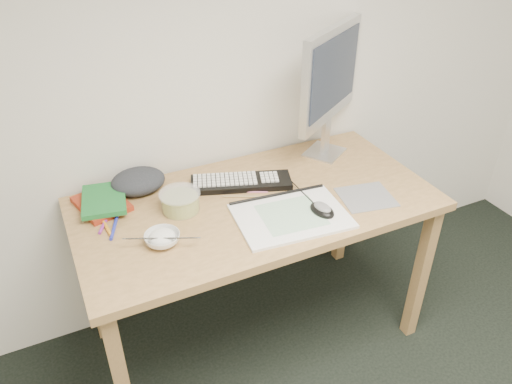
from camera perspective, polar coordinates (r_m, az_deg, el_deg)
desk at (r=2.00m, az=0.05°, el=-2.93°), size 1.40×0.70×0.75m
mousepad at (r=2.01m, az=12.48°, el=-0.56°), size 0.23×0.22×0.00m
sketchpad at (r=1.86m, az=4.04°, el=-2.77°), size 0.44×0.33×0.01m
keyboard at (r=2.04m, az=-1.71°, el=1.11°), size 0.43×0.26×0.02m
monitor at (r=2.16m, az=8.51°, el=12.77°), size 0.43×0.29×0.57m
mouse at (r=1.87m, az=7.59°, el=-1.78°), size 0.09×0.12×0.04m
rice_bowl at (r=1.75m, az=-10.65°, el=-5.28°), size 0.15×0.15×0.04m
chopsticks at (r=1.72m, az=-10.74°, el=-5.23°), size 0.24×0.12×0.02m
fruit_tub at (r=1.90m, az=-8.65°, el=-1.08°), size 0.20×0.20×0.08m
book_red at (r=2.00m, az=-17.24°, el=-1.29°), size 0.21×0.25×0.02m
book_green at (r=1.98m, az=-16.99°, el=-0.84°), size 0.20×0.25×0.02m
cloth_lump at (r=2.05m, az=-13.32°, el=1.20°), size 0.21×0.18×0.08m
pencil_pink at (r=1.99m, az=-1.19°, el=-0.00°), size 0.16×0.08×0.01m
pencil_tan at (r=1.97m, az=-1.06°, el=-0.52°), size 0.17×0.09×0.01m
pencil_black at (r=2.05m, az=-0.07°, el=0.94°), size 0.16×0.01×0.01m
marker_blue at (r=1.87m, az=-15.92°, el=-3.97°), size 0.06×0.13×0.01m
marker_orange at (r=1.89m, az=-16.81°, el=-3.68°), size 0.02×0.13×0.01m
marker_purple at (r=1.90m, az=-16.91°, el=-3.38°), size 0.07×0.12×0.01m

